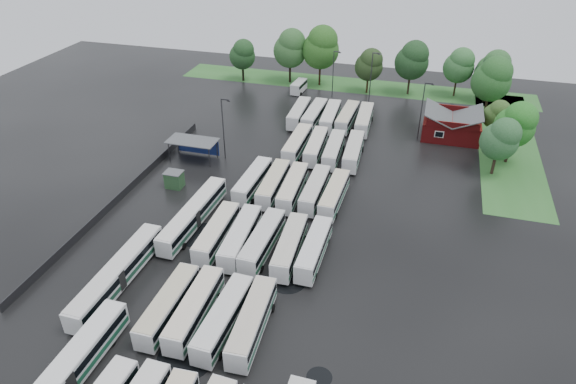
# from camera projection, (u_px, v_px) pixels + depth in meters

# --- Properties ---
(ground) EXTENTS (160.00, 160.00, 0.00)m
(ground) POSITION_uv_depth(u_px,v_px,m) (247.00, 254.00, 64.59)
(ground) COLOR black
(ground) RESTS_ON ground
(brick_building) EXTENTS (10.07, 8.60, 5.39)m
(brick_building) POSITION_uv_depth(u_px,v_px,m) (451.00, 127.00, 92.99)
(brick_building) COLOR maroon
(brick_building) RESTS_ON ground
(wash_shed) EXTENTS (8.20, 4.20, 3.58)m
(wash_shed) POSITION_uv_depth(u_px,v_px,m) (194.00, 142.00, 85.09)
(wash_shed) COLOR #2D2D30
(wash_shed) RESTS_ON ground
(utility_hut) EXTENTS (2.70, 2.20, 2.62)m
(utility_hut) POSITION_uv_depth(u_px,v_px,m) (174.00, 179.00, 78.02)
(utility_hut) COLOR #254A27
(utility_hut) RESTS_ON ground
(grass_strip_north) EXTENTS (80.00, 10.00, 0.01)m
(grass_strip_north) POSITION_uv_depth(u_px,v_px,m) (352.00, 85.00, 117.18)
(grass_strip_north) COLOR #316C2C
(grass_strip_north) RESTS_ON ground
(grass_strip_east) EXTENTS (10.00, 50.00, 0.01)m
(grass_strip_east) POSITION_uv_depth(u_px,v_px,m) (507.00, 143.00, 91.65)
(grass_strip_east) COLOR #316C2C
(grass_strip_east) RESTS_ON ground
(west_fence) EXTENTS (0.10, 50.00, 1.20)m
(west_fence) POSITION_uv_depth(u_px,v_px,m) (124.00, 193.00, 76.03)
(west_fence) COLOR #2D2D30
(west_fence) RESTS_ON ground
(bus_r1c0) EXTENTS (2.37, 11.03, 3.07)m
(bus_r1c0) POSITION_uv_depth(u_px,v_px,m) (168.00, 305.00, 54.56)
(bus_r1c0) COLOR silver
(bus_r1c0) RESTS_ON ground
(bus_r1c1) EXTENTS (2.61, 11.22, 3.11)m
(bus_r1c1) POSITION_uv_depth(u_px,v_px,m) (195.00, 309.00, 54.06)
(bus_r1c1) COLOR silver
(bus_r1c1) RESTS_ON ground
(bus_r1c2) EXTENTS (2.74, 11.25, 3.11)m
(bus_r1c2) POSITION_uv_depth(u_px,v_px,m) (224.00, 318.00, 52.95)
(bus_r1c2) COLOR silver
(bus_r1c2) RESTS_ON ground
(bus_r1c3) EXTENTS (2.91, 11.33, 3.13)m
(bus_r1c3) POSITION_uv_depth(u_px,v_px,m) (252.00, 321.00, 52.53)
(bus_r1c3) COLOR silver
(bus_r1c3) RESTS_ON ground
(bus_r2c0) EXTENTS (2.61, 11.21, 3.11)m
(bus_r2c0) POSITION_uv_depth(u_px,v_px,m) (217.00, 233.00, 65.62)
(bus_r2c0) COLOR silver
(bus_r2c0) RESTS_ON ground
(bus_r2c1) EXTENTS (2.96, 11.51, 3.17)m
(bus_r2c1) POSITION_uv_depth(u_px,v_px,m) (240.00, 237.00, 64.76)
(bus_r2c1) COLOR silver
(bus_r2c1) RESTS_ON ground
(bus_r2c2) EXTENTS (2.73, 11.43, 3.16)m
(bus_r2c2) POSITION_uv_depth(u_px,v_px,m) (262.00, 241.00, 64.09)
(bus_r2c2) COLOR silver
(bus_r2c2) RESTS_ON ground
(bus_r2c3) EXTENTS (2.90, 11.26, 3.11)m
(bus_r2c3) POSITION_uv_depth(u_px,v_px,m) (290.00, 246.00, 63.24)
(bus_r2c3) COLOR silver
(bus_r2c3) RESTS_ON ground
(bus_r2c4) EXTENTS (2.37, 10.91, 3.03)m
(bus_r2c4) POSITION_uv_depth(u_px,v_px,m) (314.00, 249.00, 62.87)
(bus_r2c4) COLOR silver
(bus_r2c4) RESTS_ON ground
(bus_r3c0) EXTENTS (2.70, 11.17, 3.09)m
(bus_r3c0) POSITION_uv_depth(u_px,v_px,m) (253.00, 181.00, 76.88)
(bus_r3c0) COLOR silver
(bus_r3c0) RESTS_ON ground
(bus_r3c1) EXTENTS (2.64, 11.20, 3.10)m
(bus_r3c1) POSITION_uv_depth(u_px,v_px,m) (273.00, 184.00, 76.11)
(bus_r3c1) COLOR silver
(bus_r3c1) RESTS_ON ground
(bus_r3c2) EXTENTS (2.80, 11.32, 3.13)m
(bus_r3c2) POSITION_uv_depth(u_px,v_px,m) (293.00, 188.00, 75.18)
(bus_r3c2) COLOR silver
(bus_r3c2) RESTS_ON ground
(bus_r3c3) EXTENTS (2.35, 11.00, 3.06)m
(bus_r3c3) POSITION_uv_depth(u_px,v_px,m) (315.00, 190.00, 74.74)
(bus_r3c3) COLOR silver
(bus_r3c3) RESTS_ON ground
(bus_r3c4) EXTENTS (2.60, 11.01, 3.05)m
(bus_r3c4) POSITION_uv_depth(u_px,v_px,m) (334.00, 194.00, 73.64)
(bus_r3c4) COLOR silver
(bus_r3c4) RESTS_ON ground
(bus_r4c1) EXTENTS (2.47, 11.46, 3.19)m
(bus_r4c1) POSITION_uv_depth(u_px,v_px,m) (297.00, 144.00, 87.40)
(bus_r4c1) COLOR silver
(bus_r4c1) RESTS_ON ground
(bus_r4c2) EXTENTS (2.88, 11.17, 3.08)m
(bus_r4c2) POSITION_uv_depth(u_px,v_px,m) (316.00, 146.00, 86.73)
(bus_r4c2) COLOR silver
(bus_r4c2) RESTS_ON ground
(bus_r4c3) EXTENTS (2.78, 11.06, 3.05)m
(bus_r4c3) POSITION_uv_depth(u_px,v_px,m) (334.00, 150.00, 85.66)
(bus_r4c3) COLOR silver
(bus_r4c3) RESTS_ON ground
(bus_r4c4) EXTENTS (2.89, 11.35, 3.13)m
(bus_r4c4) POSITION_uv_depth(u_px,v_px,m) (353.00, 151.00, 85.16)
(bus_r4c4) COLOR silver
(bus_r4c4) RESTS_ON ground
(bus_r5c0) EXTENTS (2.70, 11.21, 3.10)m
(bus_r5c0) POSITION_uv_depth(u_px,v_px,m) (299.00, 113.00, 98.91)
(bus_r5c0) COLOR silver
(bus_r5c0) RESTS_ON ground
(bus_r5c1) EXTENTS (2.66, 11.45, 3.17)m
(bus_r5c1) POSITION_uv_depth(u_px,v_px,m) (314.00, 115.00, 98.10)
(bus_r5c1) COLOR silver
(bus_r5c1) RESTS_ON ground
(bus_r5c2) EXTENTS (2.89, 11.44, 3.16)m
(bus_r5c2) POSITION_uv_depth(u_px,v_px,m) (330.00, 117.00, 97.40)
(bus_r5c2) COLOR silver
(bus_r5c2) RESTS_ON ground
(bus_r5c3) EXTENTS (2.78, 11.32, 3.13)m
(bus_r5c3) POSITION_uv_depth(u_px,v_px,m) (347.00, 117.00, 97.16)
(bus_r5c3) COLOR silver
(bus_r5c3) RESTS_ON ground
(bus_r5c4) EXTENTS (2.87, 11.43, 3.16)m
(bus_r5c4) POSITION_uv_depth(u_px,v_px,m) (364.00, 120.00, 96.22)
(bus_r5c4) COLOR silver
(bus_r5c4) RESTS_ON ground
(artic_bus_west_a) EXTENTS (2.59, 16.99, 3.15)m
(artic_bus_west_a) POSITION_uv_depth(u_px,v_px,m) (67.00, 374.00, 46.93)
(artic_bus_west_a) COLOR silver
(artic_bus_west_a) RESTS_ON ground
(artic_bus_west_b) EXTENTS (2.88, 16.49, 3.05)m
(artic_bus_west_b) POSITION_uv_depth(u_px,v_px,m) (193.00, 214.00, 69.25)
(artic_bus_west_b) COLOR silver
(artic_bus_west_b) RESTS_ON ground
(artic_bus_west_c) EXTENTS (2.58, 16.84, 3.12)m
(artic_bus_west_c) POSITION_uv_depth(u_px,v_px,m) (118.00, 274.00, 58.76)
(artic_bus_west_c) COLOR silver
(artic_bus_west_c) RESTS_ON ground
(minibus) EXTENTS (2.54, 5.74, 2.44)m
(minibus) POSITION_uv_depth(u_px,v_px,m) (299.00, 86.00, 112.60)
(minibus) COLOR silver
(minibus) RESTS_ON ground
(tree_north_0) EXTENTS (5.91, 5.91, 9.79)m
(tree_north_0) POSITION_uv_depth(u_px,v_px,m) (243.00, 54.00, 116.39)
(tree_north_0) COLOR black
(tree_north_0) RESTS_ON ground
(tree_north_1) EXTENTS (7.50, 7.50, 12.43)m
(tree_north_1) POSITION_uv_depth(u_px,v_px,m) (291.00, 48.00, 114.57)
(tree_north_1) COLOR black
(tree_north_1) RESTS_ON ground
(tree_north_2) EXTENTS (8.21, 8.21, 13.60)m
(tree_north_2) POSITION_uv_depth(u_px,v_px,m) (321.00, 47.00, 112.56)
(tree_north_2) COLOR black
(tree_north_2) RESTS_ON ground
(tree_north_3) EXTENTS (6.02, 6.02, 9.97)m
(tree_north_3) POSITION_uv_depth(u_px,v_px,m) (370.00, 64.00, 109.58)
(tree_north_3) COLOR #3A2514
(tree_north_3) RESTS_ON ground
(tree_north_4) EXTENTS (7.16, 7.16, 11.85)m
(tree_north_4) POSITION_uv_depth(u_px,v_px,m) (413.00, 60.00, 108.32)
(tree_north_4) COLOR #312319
(tree_north_4) RESTS_ON ground
(tree_north_5) EXTENTS (6.42, 6.42, 10.63)m
(tree_north_5) POSITION_uv_depth(u_px,v_px,m) (460.00, 65.00, 107.79)
(tree_north_5) COLOR black
(tree_north_5) RESTS_ON ground
(tree_north_6) EXTENTS (6.74, 6.74, 11.17)m
(tree_north_6) POSITION_uv_depth(u_px,v_px,m) (494.00, 69.00, 104.73)
(tree_north_6) COLOR black
(tree_north_6) RESTS_ON ground
(tree_east_0) EXTENTS (5.89, 5.89, 9.76)m
(tree_east_0) POSITION_uv_depth(u_px,v_px,m) (501.00, 139.00, 78.80)
(tree_east_0) COLOR #34251C
(tree_east_0) RESTS_ON ground
(tree_east_1) EXTENTS (6.52, 6.52, 10.79)m
(tree_east_1) POSITION_uv_depth(u_px,v_px,m) (516.00, 124.00, 81.84)
(tree_east_1) COLOR black
(tree_east_1) RESTS_ON ground
(tree_east_2) EXTENTS (4.60, 4.57, 7.58)m
(tree_east_2) POSITION_uv_depth(u_px,v_px,m) (497.00, 114.00, 90.49)
(tree_east_2) COLOR black
(tree_east_2) RESTS_ON ground
(tree_east_3) EXTENTS (7.44, 7.44, 12.33)m
(tree_east_3) POSITION_uv_depth(u_px,v_px,m) (493.00, 79.00, 97.34)
(tree_east_3) COLOR black
(tree_east_3) RESTS_ON ground
(tree_east_4) EXTENTS (6.22, 6.22, 10.30)m
(tree_east_4) POSITION_uv_depth(u_px,v_px,m) (491.00, 71.00, 104.93)
(tree_east_4) COLOR black
(tree_east_4) RESTS_ON ground
(lamp_post_ne) EXTENTS (1.62, 0.32, 10.55)m
(lamp_post_ne) POSITION_uv_depth(u_px,v_px,m) (423.00, 107.00, 90.09)
(lamp_post_ne) COLOR #2D2D30
(lamp_post_ne) RESTS_ON ground
(lamp_post_nw) EXTENTS (1.65, 0.32, 10.69)m
(lamp_post_nw) POSITION_uv_depth(u_px,v_px,m) (224.00, 125.00, 83.41)
(lamp_post_nw) COLOR #2D2D30
(lamp_post_nw) RESTS_ON ground
(lamp_post_back_w) EXTENTS (1.55, 0.30, 10.05)m
(lamp_post_back_w) POSITION_uv_depth(u_px,v_px,m) (334.00, 71.00, 107.65)
(lamp_post_back_w) COLOR #2D2D30
(lamp_post_back_w) RESTS_ON ground
(lamp_post_back_e) EXTENTS (1.67, 0.33, 10.86)m
(lamp_post_back_e) POSITION_uv_depth(u_px,v_px,m) (372.00, 75.00, 104.21)
(lamp_post_back_e) COLOR #2D2D30
(lamp_post_back_e) RESTS_ON ground
(puddle_0) EXTENTS (5.80, 5.80, 0.01)m
(puddle_0) POSITION_uv_depth(u_px,v_px,m) (186.00, 358.00, 50.66)
(puddle_0) COLOR black
(puddle_0) RESTS_ON ground
(puddle_2) EXTENTS (5.56, 5.56, 0.01)m
(puddle_2) POSITION_uv_depth(u_px,v_px,m) (197.00, 235.00, 68.18)
(puddle_2) COLOR black
(puddle_2) RESTS_ON ground
(puddle_3) EXTENTS (4.33, 4.33, 0.01)m
(puddle_3) POSITION_uv_depth(u_px,v_px,m) (288.00, 282.00, 60.25)
(puddle_3) COLOR black
(puddle_3) RESTS_ON ground
(puddle_4) EXTENTS (2.51, 2.51, 0.01)m
(puddle_4) POSITION_uv_depth(u_px,v_px,m) (319.00, 377.00, 48.73)
(puddle_4) COLOR black
(puddle_4) RESTS_ON ground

